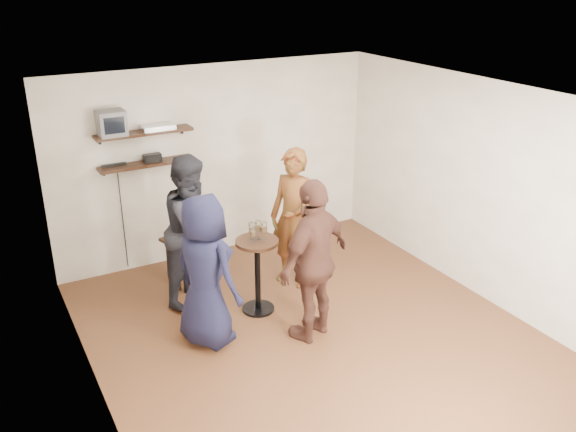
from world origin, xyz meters
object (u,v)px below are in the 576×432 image
at_px(crt_monitor, 111,123).
at_px(side_table, 187,245).
at_px(drinks_table, 257,266).
at_px(person_dark, 193,230).
at_px(person_plaid, 294,218).
at_px(person_navy, 205,271).
at_px(radio, 152,158).
at_px(dvd_deck, 158,127).
at_px(person_brown, 314,261).

height_order(crt_monitor, side_table, crt_monitor).
distance_m(drinks_table, person_dark, 0.87).
bearing_deg(crt_monitor, person_plaid, -34.55).
distance_m(side_table, person_plaid, 1.40).
bearing_deg(side_table, person_navy, -101.69).
bearing_deg(radio, side_table, -71.24).
height_order(dvd_deck, person_plaid, dvd_deck).
bearing_deg(person_plaid, side_table, -150.47).
xyz_separation_m(drinks_table, person_dark, (-0.52, 0.61, 0.33)).
bearing_deg(radio, person_plaid, -42.72).
bearing_deg(person_navy, dvd_deck, -28.54).
relative_size(person_plaid, person_dark, 0.97).
height_order(crt_monitor, drinks_table, crt_monitor).
height_order(radio, person_navy, person_navy).
bearing_deg(side_table, radio, 108.76).
xyz_separation_m(crt_monitor, person_brown, (1.40, -2.38, -1.12)).
xyz_separation_m(side_table, person_plaid, (1.15, -0.69, 0.38)).
height_order(person_plaid, person_navy, person_plaid).
relative_size(dvd_deck, side_table, 0.64).
height_order(radio, person_brown, person_brown).
height_order(drinks_table, person_plaid, person_plaid).
height_order(dvd_deck, person_brown, dvd_deck).
bearing_deg(person_brown, radio, -90.41).
height_order(dvd_deck, radio, dvd_deck).
relative_size(dvd_deck, person_plaid, 0.23).
bearing_deg(drinks_table, side_table, 112.70).
bearing_deg(person_plaid, person_brown, -48.81).
relative_size(dvd_deck, radio, 1.82).
bearing_deg(person_dark, side_table, 41.78).
bearing_deg(person_plaid, drinks_table, -90.00).
bearing_deg(dvd_deck, person_brown, -70.57).
bearing_deg(dvd_deck, person_plaid, -44.99).
relative_size(person_plaid, person_navy, 1.05).
height_order(drinks_table, person_dark, person_dark).
relative_size(crt_monitor, radio, 1.45).
distance_m(drinks_table, person_brown, 0.87).
relative_size(radio, person_dark, 0.12).
xyz_separation_m(person_dark, person_brown, (0.82, -1.36, -0.00)).
height_order(crt_monitor, radio, crt_monitor).
xyz_separation_m(side_table, person_navy, (-0.29, -1.40, 0.34)).
bearing_deg(radio, crt_monitor, 180.00).
relative_size(crt_monitor, person_navy, 0.19).
distance_m(radio, person_dark, 1.20).
height_order(crt_monitor, person_dark, crt_monitor).
xyz_separation_m(dvd_deck, person_navy, (-0.20, -1.94, -1.06)).
relative_size(drinks_table, person_navy, 0.54).
height_order(side_table, person_plaid, person_plaid).
xyz_separation_m(crt_monitor, person_dark, (0.58, -1.02, -1.12)).
relative_size(crt_monitor, drinks_table, 0.36).
height_order(crt_monitor, dvd_deck, crt_monitor).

